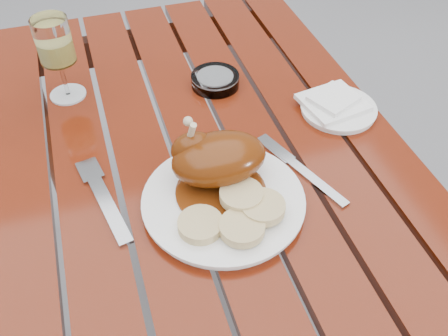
{
  "coord_description": "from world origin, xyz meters",
  "views": [
    {
      "loc": [
        -0.18,
        -0.73,
        1.42
      ],
      "look_at": [
        0.02,
        -0.11,
        0.78
      ],
      "focal_mm": 40.0,
      "sensor_mm": 36.0,
      "label": 1
    }
  ],
  "objects_px": {
    "table": "(204,254)",
    "wine_glass": "(59,59)",
    "dinner_plate": "(223,201)",
    "side_plate": "(338,109)",
    "ashtray": "(215,80)"
  },
  "relations": [
    {
      "from": "dinner_plate",
      "to": "table",
      "type": "bearing_deg",
      "value": 89.35
    },
    {
      "from": "table",
      "to": "wine_glass",
      "type": "bearing_deg",
      "value": 133.84
    },
    {
      "from": "dinner_plate",
      "to": "side_plate",
      "type": "xyz_separation_m",
      "value": [
        0.32,
        0.18,
        -0.0
      ]
    },
    {
      "from": "wine_glass",
      "to": "side_plate",
      "type": "distance_m",
      "value": 0.61
    },
    {
      "from": "table",
      "to": "ashtray",
      "type": "relative_size",
      "value": 10.92
    },
    {
      "from": "ashtray",
      "to": "side_plate",
      "type": "bearing_deg",
      "value": -37.42
    },
    {
      "from": "table",
      "to": "ashtray",
      "type": "height_order",
      "value": "ashtray"
    },
    {
      "from": "dinner_plate",
      "to": "wine_glass",
      "type": "xyz_separation_m",
      "value": [
        -0.23,
        0.42,
        0.08
      ]
    },
    {
      "from": "side_plate",
      "to": "ashtray",
      "type": "xyz_separation_m",
      "value": [
        -0.23,
        0.17,
        0.01
      ]
    },
    {
      "from": "table",
      "to": "wine_glass",
      "type": "xyz_separation_m",
      "value": [
        -0.24,
        0.25,
        0.47
      ]
    },
    {
      "from": "table",
      "to": "side_plate",
      "type": "distance_m",
      "value": 0.49
    },
    {
      "from": "side_plate",
      "to": "ashtray",
      "type": "relative_size",
      "value": 1.49
    },
    {
      "from": "dinner_plate",
      "to": "ashtray",
      "type": "distance_m",
      "value": 0.37
    },
    {
      "from": "dinner_plate",
      "to": "wine_glass",
      "type": "height_order",
      "value": "wine_glass"
    },
    {
      "from": "table",
      "to": "wine_glass",
      "type": "distance_m",
      "value": 0.58
    }
  ]
}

